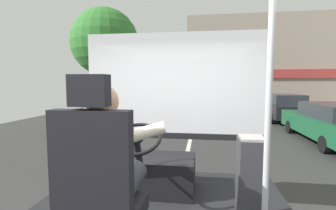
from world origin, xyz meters
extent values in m
cube|color=#313131|center=(0.00, 8.80, -0.03)|extent=(18.00, 44.00, 0.05)
cube|color=silver|center=(0.00, 8.80, 0.00)|extent=(0.12, 39.60, 0.00)
cube|color=black|center=(-0.23, -0.48, 1.42)|extent=(0.48, 0.10, 0.66)
cube|color=black|center=(-0.23, -0.48, 1.86)|extent=(0.22, 0.10, 0.18)
cylinder|color=#282833|center=(-0.13, -0.13, 1.18)|extent=(0.18, 0.51, 0.18)
cylinder|color=#282833|center=(-0.33, -0.13, 1.18)|extent=(0.18, 0.51, 0.18)
cylinder|color=silver|center=(-0.23, -0.32, 1.39)|extent=(0.36, 0.36, 0.60)
cube|color=#70934C|center=(-0.23, -0.13, 1.46)|extent=(0.06, 0.01, 0.37)
sphere|color=#A37A5B|center=(-0.23, -0.32, 1.79)|extent=(0.22, 0.22, 0.22)
cylinder|color=silver|center=(-0.11, -0.08, 1.52)|extent=(0.52, 0.20, 0.22)
cylinder|color=silver|center=(-0.35, -0.08, 1.52)|extent=(0.52, 0.20, 0.22)
cube|color=black|center=(-0.23, 0.94, 0.85)|extent=(1.10, 0.56, 0.40)
cylinder|color=black|center=(-0.23, 0.56, 1.17)|extent=(0.07, 0.25, 0.43)
torus|color=black|center=(-0.23, 0.47, 1.37)|extent=(0.50, 0.47, 0.25)
cylinder|color=black|center=(-0.23, 0.47, 1.37)|extent=(0.14, 0.14, 0.09)
cylinder|color=#B7B7BC|center=(0.86, -0.01, 1.80)|extent=(0.04, 0.04, 2.29)
cube|color=#333338|center=(0.82, 0.34, 1.04)|extent=(0.22, 0.26, 0.78)
cube|color=#9E9993|center=(0.82, 0.34, 1.44)|extent=(0.20, 0.24, 0.02)
cube|color=silver|center=(0.00, 1.62, 1.90)|extent=(2.50, 0.01, 1.40)
cube|color=black|center=(0.00, 1.62, 1.16)|extent=(2.50, 0.08, 0.08)
cylinder|color=#4C3828|center=(-3.94, 8.76, 1.38)|extent=(0.25, 0.25, 2.75)
sphere|color=#30752D|center=(-3.94, 8.76, 3.72)|extent=(2.98, 2.98, 2.98)
cube|color=gray|center=(5.78, 18.78, 3.32)|extent=(13.06, 5.95, 6.65)
cube|color=#9E332D|center=(5.78, 15.74, 2.54)|extent=(12.54, 0.12, 0.60)
cube|color=#195633|center=(4.57, 6.65, 0.53)|extent=(1.83, 4.38, 0.58)
cylinder|color=black|center=(3.70, 8.01, 0.24)|extent=(0.14, 0.48, 0.48)
cylinder|color=black|center=(3.70, 5.29, 0.24)|extent=(0.14, 0.48, 0.48)
cube|color=black|center=(4.47, 11.38, 0.56)|extent=(1.74, 3.97, 0.62)
cube|color=#282D33|center=(4.47, 11.14, 1.11)|extent=(1.43, 2.18, 0.47)
cylinder|color=black|center=(5.30, 12.61, 0.25)|extent=(0.14, 0.51, 0.51)
cylinder|color=black|center=(3.64, 12.61, 0.25)|extent=(0.14, 0.51, 0.51)
cylinder|color=black|center=(5.30, 10.15, 0.25)|extent=(0.14, 0.51, 0.51)
cylinder|color=black|center=(3.64, 10.15, 0.25)|extent=(0.14, 0.51, 0.51)
camera|label=1|loc=(0.41, -1.77, 1.91)|focal=26.06mm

